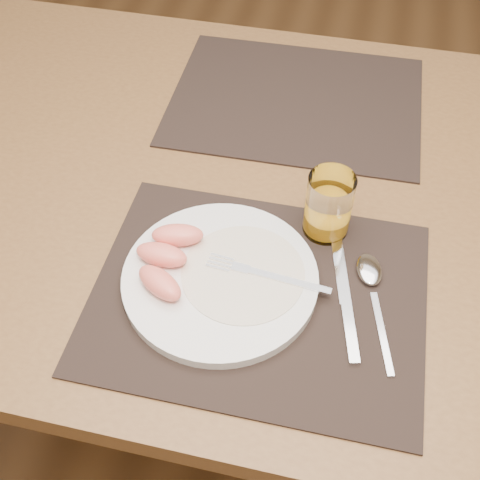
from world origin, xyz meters
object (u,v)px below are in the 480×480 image
(plate, at_px, (220,279))
(fork, at_px, (257,273))
(table, at_px, (271,219))
(juice_glass, at_px, (328,208))
(placemat_far, at_px, (296,101))
(spoon, at_px, (371,278))
(knife, at_px, (346,304))
(placemat_near, at_px, (258,296))

(plate, height_order, fork, fork)
(table, height_order, juice_glass, juice_glass)
(table, bearing_deg, placemat_far, 89.85)
(spoon, xyz_separation_m, juice_glass, (-0.07, 0.08, 0.04))
(plate, bearing_deg, placemat_far, 85.26)
(spoon, bearing_deg, knife, -121.16)
(placemat_far, xyz_separation_m, knife, (0.14, -0.43, 0.00))
(fork, height_order, knife, fork)
(table, xyz_separation_m, placemat_near, (0.02, -0.22, 0.09))
(table, distance_m, fork, 0.22)
(placemat_far, xyz_separation_m, juice_glass, (0.09, -0.30, 0.05))
(fork, relative_size, spoon, 0.92)
(placemat_far, relative_size, knife, 2.07)
(table, xyz_separation_m, juice_glass, (0.09, -0.08, 0.13))
(placemat_far, distance_m, spoon, 0.42)
(placemat_far, relative_size, juice_glass, 4.41)
(placemat_near, height_order, juice_glass, juice_glass)
(placemat_far, bearing_deg, juice_glass, -72.81)
(placemat_far, xyz_separation_m, plate, (-0.04, -0.43, 0.01))
(placemat_far, bearing_deg, placemat_near, -87.38)
(placemat_far, height_order, knife, knife)
(table, xyz_separation_m, placemat_far, (0.00, 0.22, 0.09))
(table, relative_size, placemat_far, 3.11)
(placemat_near, relative_size, fork, 2.57)
(table, bearing_deg, plate, -99.48)
(placemat_far, distance_m, plate, 0.43)
(placemat_near, relative_size, plate, 1.67)
(placemat_near, bearing_deg, knife, 4.84)
(placemat_near, xyz_separation_m, knife, (0.12, 0.01, 0.00))
(juice_glass, bearing_deg, placemat_near, -117.41)
(placemat_far, bearing_deg, fork, -88.14)
(table, height_order, spoon, spoon)
(table, bearing_deg, juice_glass, -40.57)
(table, bearing_deg, fork, -85.90)
(plate, xyz_separation_m, juice_glass, (0.13, 0.13, 0.04))
(table, relative_size, fork, 7.99)
(placemat_near, distance_m, juice_glass, 0.16)
(knife, bearing_deg, placemat_far, 107.80)
(placemat_far, distance_m, knife, 0.45)
(knife, bearing_deg, plate, 180.00)
(placemat_far, distance_m, juice_glass, 0.32)
(plate, relative_size, fork, 1.54)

